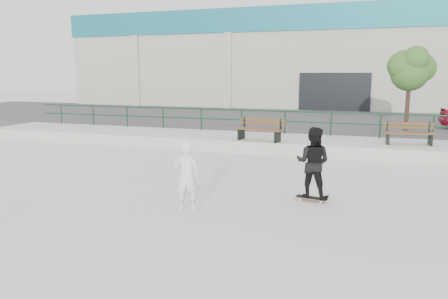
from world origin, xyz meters
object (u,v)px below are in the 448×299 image
(bench_right, at_px, (409,134))
(seated_skater, at_px, (187,177))
(tree, at_px, (411,68))
(bench_left, at_px, (260,130))
(skateboard, at_px, (312,198))
(standing_skater, at_px, (313,163))

(bench_right, distance_m, seated_skater, 10.23)
(seated_skater, bearing_deg, tree, -129.76)
(bench_left, bearing_deg, seated_skater, -76.13)
(skateboard, bearing_deg, bench_left, 124.96)
(skateboard, bearing_deg, tree, 85.35)
(tree, xyz_separation_m, skateboard, (-2.89, -11.35, -3.33))
(skateboard, height_order, standing_skater, standing_skater)
(tree, bearing_deg, bench_left, -137.70)
(bench_left, distance_m, tree, 8.19)
(bench_right, height_order, skateboard, bench_right)
(bench_left, distance_m, seated_skater, 7.88)
(bench_left, xyz_separation_m, standing_skater, (2.88, -6.10, 0.04))
(tree, distance_m, seated_skater, 14.47)
(bench_right, bearing_deg, seated_skater, -129.27)
(bench_left, height_order, tree, tree)
(skateboard, bearing_deg, standing_skater, 73.09)
(bench_left, relative_size, bench_right, 1.07)
(bench_right, relative_size, tree, 0.49)
(standing_skater, bearing_deg, skateboard, 70.64)
(skateboard, distance_m, seated_skater, 3.26)
(bench_right, distance_m, tree, 5.04)
(standing_skater, height_order, seated_skater, standing_skater)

